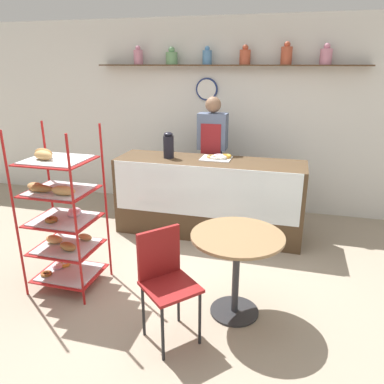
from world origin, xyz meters
The scene contains 9 objects.
ground_plane centered at (0.00, 0.00, 0.00)m, with size 14.00×14.00×0.00m, color gray.
back_wall centered at (0.00, 2.31, 1.37)m, with size 10.00×0.30×2.70m.
display_counter centered at (0.00, 1.23, 0.49)m, with size 2.32×0.65×0.97m.
pastry_rack centered at (-1.06, -0.32, 0.74)m, with size 0.63×0.56×1.57m.
person_worker centered at (-0.07, 1.73, 0.93)m, with size 0.38×0.23×1.68m.
cafe_table centered at (0.60, -0.32, 0.57)m, with size 0.78×0.78×0.75m.
cafe_chair centered at (0.11, -0.74, 0.55)m, with size 0.54×0.54×0.89m.
coffee_carafe centered at (-0.52, 1.22, 1.12)m, with size 0.13×0.13×0.32m.
donut_tray_counter centered at (0.09, 1.32, 0.99)m, with size 0.37×0.31×0.05m.
Camera 1 is at (0.97, -3.11, 2.09)m, focal length 35.00 mm.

